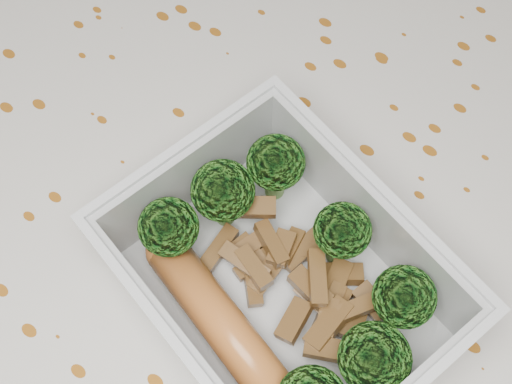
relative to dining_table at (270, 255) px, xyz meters
The scene contains 6 objects.
dining_table is the anchor object (origin of this frame).
tablecloth 0.05m from the dining_table, ahead, with size 1.46×0.96×0.19m.
lunch_container 0.13m from the dining_table, 49.12° to the right, with size 0.20×0.17×0.06m.
broccoli_florets 0.14m from the dining_table, 40.49° to the right, with size 0.16×0.13×0.05m.
meat_pile 0.12m from the dining_table, 38.25° to the right, with size 0.10×0.07×0.03m.
sausage 0.14m from the dining_table, 67.37° to the right, with size 0.14×0.06×0.02m.
Camera 1 is at (0.10, -0.15, 1.14)m, focal length 50.00 mm.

